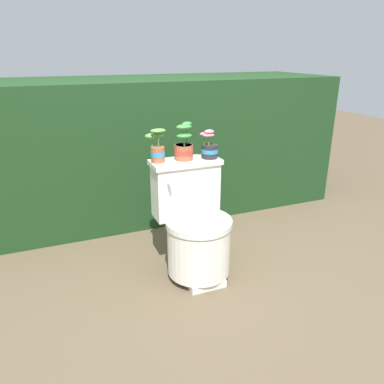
% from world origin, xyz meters
% --- Properties ---
extents(ground_plane, '(12.00, 12.00, 0.00)m').
position_xyz_m(ground_plane, '(0.00, 0.00, 0.00)').
color(ground_plane, brown).
extents(hedge_backdrop, '(3.37, 0.96, 1.14)m').
position_xyz_m(hedge_backdrop, '(0.00, 1.24, 0.57)').
color(hedge_backdrop, '#193819').
rests_on(hedge_backdrop, ground).
extents(toilet, '(0.44, 0.52, 0.71)m').
position_xyz_m(toilet, '(0.03, 0.06, 0.31)').
color(toilet, silver).
rests_on(toilet, ground).
extents(potted_plant_left, '(0.12, 0.10, 0.21)m').
position_xyz_m(potted_plant_left, '(-0.15, 0.23, 0.80)').
color(potted_plant_left, '#9E5638').
rests_on(potted_plant_left, toilet).
extents(potted_plant_midleft, '(0.12, 0.13, 0.23)m').
position_xyz_m(potted_plant_midleft, '(0.02, 0.22, 0.79)').
color(potted_plant_midleft, '#9E5638').
rests_on(potted_plant_midleft, toilet).
extents(potted_plant_middle, '(0.12, 0.10, 0.18)m').
position_xyz_m(potted_plant_middle, '(0.18, 0.19, 0.78)').
color(potted_plant_middle, '#262628').
rests_on(potted_plant_middle, toilet).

